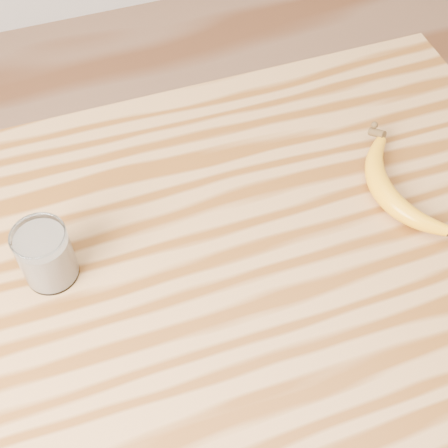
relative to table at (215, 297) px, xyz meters
name	(u,v)px	position (x,y,z in m)	size (l,w,h in m)	color
room	(209,16)	(0.00, 0.00, 0.58)	(4.04, 4.04, 2.70)	brown
table	(215,297)	(0.00, 0.00, 0.00)	(1.20, 0.80, 0.90)	#A27442
smoothie_glass	(46,255)	(-0.25, 0.05, 0.18)	(0.08, 0.08, 0.10)	white
banana	(383,193)	(0.31, 0.02, 0.15)	(0.12, 0.32, 0.04)	orange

